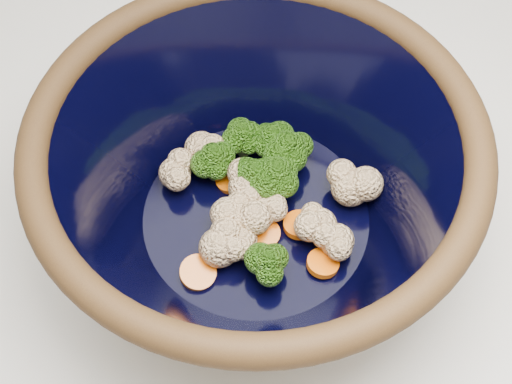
{
  "coord_description": "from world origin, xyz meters",
  "views": [
    {
      "loc": [
        -0.29,
        -0.31,
        1.46
      ],
      "look_at": [
        -0.11,
        -0.05,
        0.97
      ],
      "focal_mm": 50.0,
      "sensor_mm": 36.0,
      "label": 1
    }
  ],
  "objects": [
    {
      "name": "mixing_bowl",
      "position": [
        -0.11,
        -0.05,
        0.99
      ],
      "size": [
        0.35,
        0.35,
        0.15
      ],
      "rotation": [
        0.0,
        0.0,
        0.04
      ],
      "color": "black",
      "rests_on": "counter"
    },
    {
      "name": "counter",
      "position": [
        0.0,
        0.0,
        0.45
      ],
      "size": [
        1.2,
        1.2,
        0.9
      ],
      "primitive_type": "cube",
      "color": "silver",
      "rests_on": "ground"
    },
    {
      "name": "vegetable_pile",
      "position": [
        -0.1,
        -0.04,
        0.96
      ],
      "size": [
        0.18,
        0.18,
        0.05
      ],
      "color": "#608442",
      "rests_on": "mixing_bowl"
    }
  ]
}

